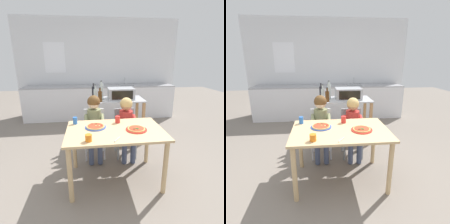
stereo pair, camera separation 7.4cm
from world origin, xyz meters
TOP-DOWN VIEW (x-y plane):
  - ground_plane at (0.00, 1.26)m, footprint 12.58×12.58m
  - back_wall_tiled at (-0.00, 3.20)m, footprint 4.54×0.13m
  - kitchen_counter at (0.00, 2.79)m, footprint 4.09×0.60m
  - kitchen_island_cart at (0.21, 1.24)m, footprint 1.06×0.56m
  - toaster_oven at (0.30, 1.24)m, footprint 0.50×0.35m
  - bottle_brown_beer at (-0.12, 1.04)m, footprint 0.07×0.07m
  - bottle_tall_green_wine at (-0.08, 1.26)m, footprint 0.07×0.07m
  - bottle_clear_vinegar at (-0.20, 1.14)m, footprint 0.06×0.06m
  - bottle_squat_spirits at (-0.23, 1.27)m, footprint 0.06×0.06m
  - dining_table at (0.00, 0.00)m, footprint 1.27×0.83m
  - dining_chair_left at (-0.25, 0.71)m, footprint 0.36×0.36m
  - dining_chair_right at (0.27, 0.67)m, footprint 0.36×0.36m
  - child_in_olive_shirt at (-0.25, 0.60)m, footprint 0.32×0.42m
  - child_in_red_shirt at (0.27, 0.55)m, footprint 0.32×0.42m
  - pizza_plate_blue_rimmed at (-0.25, 0.11)m, footprint 0.28×0.28m
  - pizza_plate_red_rimmed at (0.27, -0.05)m, footprint 0.28×0.28m
  - drinking_cup_red at (0.07, 0.25)m, footprint 0.07×0.07m
  - drinking_cup_orange at (-0.35, -0.30)m, footprint 0.08×0.08m
  - drinking_cup_blue at (-0.53, 0.28)m, footprint 0.06×0.06m
  - serving_spoon at (-0.02, -0.30)m, footprint 0.09×0.12m

SIDE VIEW (x-z plane):
  - ground_plane at x=0.00m, z-range 0.00..0.00m
  - kitchen_counter at x=0.00m, z-range -0.10..1.01m
  - dining_chair_left at x=-0.25m, z-range 0.07..0.89m
  - dining_chair_right at x=0.27m, z-range 0.07..0.89m
  - kitchen_island_cart at x=0.21m, z-range 0.15..1.03m
  - dining_table at x=0.00m, z-range 0.27..1.03m
  - child_in_red_shirt at x=0.27m, z-range 0.16..1.19m
  - child_in_olive_shirt at x=-0.25m, z-range 0.17..1.24m
  - serving_spoon at x=-0.02m, z-range 0.76..0.77m
  - pizza_plate_red_rimmed at x=0.27m, z-range 0.75..0.79m
  - pizza_plate_blue_rimmed at x=-0.25m, z-range 0.75..0.79m
  - drinking_cup_orange at x=-0.35m, z-range 0.76..0.84m
  - drinking_cup_red at x=0.07m, z-range 0.76..0.86m
  - drinking_cup_blue at x=-0.53m, z-range 0.76..0.86m
  - bottle_brown_beer at x=-0.12m, z-range 0.86..1.12m
  - toaster_oven at x=0.30m, z-range 0.88..1.10m
  - bottle_clear_vinegar at x=-0.20m, z-range 0.85..1.15m
  - bottle_squat_spirits at x=-0.23m, z-range 0.86..1.17m
  - bottle_tall_green_wine at x=-0.08m, z-range 0.86..1.21m
  - back_wall_tiled at x=0.00m, z-range 0.00..2.70m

